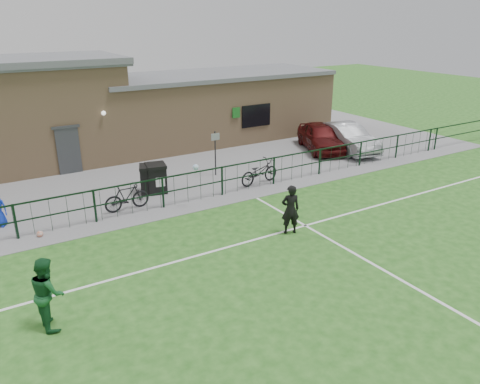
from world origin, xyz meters
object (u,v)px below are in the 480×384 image
wheelie_bin_right (156,179)px  outfield_player (48,292)px  bicycle_e (259,172)px  car_maroon (321,137)px  car_silver (346,138)px  bicycle_d (127,197)px  ball_ground (40,234)px  sign_post (215,153)px  wheelie_bin_left (149,180)px

wheelie_bin_right → outfield_player: (-5.35, -6.90, 0.30)m
bicycle_e → outfield_player: size_ratio=1.12×
car_maroon → car_silver: 1.33m
car_silver → bicycle_d: car_silver is taller
car_silver → bicycle_e: (-6.75, -1.92, -0.20)m
outfield_player → bicycle_e: bearing=-62.8°
wheelie_bin_right → car_silver: bearing=15.2°
bicycle_d → wheelie_bin_right: bearing=-55.5°
car_maroon → outfield_player: size_ratio=2.42×
bicycle_e → ball_ground: bearing=85.5°
outfield_player → sign_post: bearing=-51.5°
ball_ground → wheelie_bin_left: bearing=23.6°
wheelie_bin_right → outfield_player: outfield_player is taller
car_maroon → bicycle_e: 6.35m
bicycle_d → outfield_player: size_ratio=0.97×
wheelie_bin_right → ball_ground: 5.15m
outfield_player → car_maroon: bearing=-64.6°
car_silver → bicycle_e: 7.02m
wheelie_bin_left → sign_post: size_ratio=0.53×
bicycle_d → ball_ground: size_ratio=8.16×
wheelie_bin_left → car_silver: 11.11m
wheelie_bin_left → ball_ground: size_ratio=5.11×
car_maroon → outfield_player: bearing=-128.5°
wheelie_bin_left → bicycle_e: wheelie_bin_left is taller
car_maroon → bicycle_d: car_maroon is taller
bicycle_e → outfield_player: bearing=112.5°
car_maroon → sign_post: bearing=-150.6°
car_silver → wheelie_bin_right: bearing=-167.5°
bicycle_d → wheelie_bin_left: bearing=-48.2°
bicycle_e → ball_ground: (-8.87, -0.56, -0.43)m
wheelie_bin_left → car_maroon: car_maroon is taller
bicycle_d → bicycle_e: bicycle_e is taller
wheelie_bin_left → car_maroon: (10.06, 1.34, 0.19)m
car_silver → bicycle_e: car_silver is taller
ball_ground → outfield_player: bearing=-96.5°
wheelie_bin_right → bicycle_e: size_ratio=0.56×
wheelie_bin_right → ball_ground: bearing=-146.7°
wheelie_bin_left → wheelie_bin_right: (0.25, -0.11, 0.02)m
sign_post → bicycle_e: size_ratio=1.03×
wheelie_bin_left → wheelie_bin_right: wheelie_bin_right is taller
sign_post → bicycle_d: (-4.68, -1.85, -0.50)m
wheelie_bin_right → wheelie_bin_left: bearing=167.9°
wheelie_bin_right → ball_ground: size_ratio=5.31×
sign_post → car_silver: size_ratio=0.46×
car_silver → bicycle_e: bearing=-154.9°
car_silver → ball_ground: car_silver is taller
wheelie_bin_left → ball_ground: wheelie_bin_left is taller
outfield_player → ball_ground: outfield_player is taller
outfield_player → bicycle_d: bearing=-36.6°
sign_post → bicycle_d: size_ratio=1.19×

